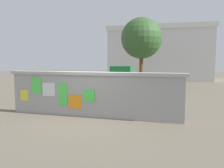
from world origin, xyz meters
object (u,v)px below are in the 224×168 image
(auto_rickshaw_truck, at_px, (138,82))
(bicycle_near, at_px, (94,96))
(bicycle_far, at_px, (156,105))
(motorcycle, at_px, (49,97))
(person_walking, at_px, (127,86))
(tree_roadside, at_px, (142,38))

(auto_rickshaw_truck, bearing_deg, bicycle_near, -124.15)
(auto_rickshaw_truck, relative_size, bicycle_far, 2.20)
(auto_rickshaw_truck, relative_size, motorcycle, 1.96)
(bicycle_near, xyz_separation_m, person_walking, (1.76, -0.11, 0.62))
(bicycle_far, xyz_separation_m, tree_roadside, (-1.99, 9.14, 3.56))
(person_walking, distance_m, tree_roadside, 8.38)
(bicycle_far, relative_size, person_walking, 1.04)
(auto_rickshaw_truck, height_order, motorcycle, auto_rickshaw_truck)
(bicycle_near, distance_m, person_walking, 1.87)
(bicycle_far, height_order, person_walking, person_walking)
(person_walking, height_order, tree_roadside, tree_roadside)
(bicycle_far, xyz_separation_m, person_walking, (-1.48, 1.31, 0.62))
(person_walking, bearing_deg, tree_roadside, 93.75)
(motorcycle, relative_size, bicycle_near, 1.12)
(motorcycle, relative_size, person_walking, 1.16)
(tree_roadside, bearing_deg, bicycle_near, -99.15)
(auto_rickshaw_truck, height_order, bicycle_near, auto_rickshaw_truck)
(auto_rickshaw_truck, relative_size, bicycle_near, 2.19)
(person_walking, bearing_deg, auto_rickshaw_truck, 88.36)
(bicycle_far, distance_m, person_walking, 2.07)
(bicycle_far, bearing_deg, person_walking, 138.43)
(bicycle_near, bearing_deg, tree_roadside, 80.85)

